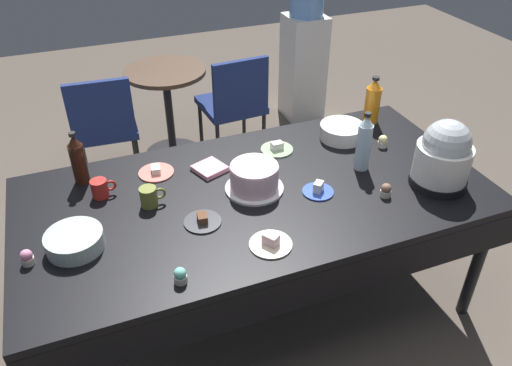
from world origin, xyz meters
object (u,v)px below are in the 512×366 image
cupcake_berry (386,190)px  dessert_plate_sage (277,148)px  slow_cooker (443,156)px  maroon_chair_left (103,123)px  coffee_mug_olive (149,197)px  coffee_mug_red (100,188)px  soda_bottle_water (364,143)px  dessert_plate_cobalt (318,190)px  maroon_chair_right (235,101)px  dessert_plate_coral (156,172)px  water_cooler (304,52)px  cupcake_mint (27,258)px  ceramic_snack_bowl (342,131)px  dessert_plate_charcoal (203,221)px  soda_bottle_cola (78,160)px  potluck_table (256,202)px  cupcake_rose (383,141)px  glass_salad_bowl (75,241)px  cupcake_vanilla (180,276)px  round_cafe_table (168,97)px  soda_bottle_orange_juice (373,101)px  frosted_layer_cake (255,178)px  dessert_plate_cream (271,243)px

cupcake_berry → dessert_plate_sage: bearing=118.4°
slow_cooker → maroon_chair_left: 2.26m
coffee_mug_olive → coffee_mug_red: bearing=142.6°
soda_bottle_water → dessert_plate_cobalt: bearing=-159.2°
dessert_plate_sage → coffee_mug_red: coffee_mug_red is taller
soda_bottle_water → maroon_chair_right: (-0.16, 1.47, -0.40)m
dessert_plate_coral → water_cooler: size_ratio=0.14×
dessert_plate_cobalt → cupcake_mint: cupcake_mint is taller
coffee_mug_olive → maroon_chair_left: 1.43m
ceramic_snack_bowl → dessert_plate_charcoal: ceramic_snack_bowl is taller
slow_cooker → soda_bottle_cola: bearing=157.9°
potluck_table → dessert_plate_sage: size_ratio=12.72×
coffee_mug_olive → maroon_chair_left: maroon_chair_left is taller
ceramic_snack_bowl → cupcake_rose: size_ratio=3.57×
slow_cooker → glass_salad_bowl: (-1.66, 0.16, -0.12)m
soda_bottle_cola → cupcake_berry: bearing=-26.2°
ceramic_snack_bowl → cupcake_vanilla: bearing=-146.1°
slow_cooker → cupcake_berry: 0.31m
ceramic_snack_bowl → round_cafe_table: ceramic_snack_bowl is taller
dessert_plate_coral → dessert_plate_cobalt: bearing=-33.1°
coffee_mug_red → coffee_mug_olive: bearing=-37.4°
round_cafe_table → cupcake_rose: bearing=-61.8°
cupcake_berry → potluck_table: bearing=155.4°
cupcake_mint → soda_bottle_orange_juice: bearing=15.8°
frosted_layer_cake → cupcake_mint: 1.02m
dessert_plate_cobalt → maroon_chair_right: bearing=85.1°
ceramic_snack_bowl → coffee_mug_red: bearing=-176.9°
cupcake_berry → coffee_mug_olive: bearing=162.2°
soda_bottle_water → cupcake_rose: bearing=32.4°
soda_bottle_water → dessert_plate_cream: bearing=-150.1°
frosted_layer_cake → dessert_plate_coral: bearing=143.2°
dessert_plate_charcoal → coffee_mug_olive: size_ratio=1.38×
cupcake_mint → round_cafe_table: bearing=62.2°
cupcake_rose → soda_bottle_cola: size_ratio=0.25×
potluck_table → glass_salad_bowl: size_ratio=9.39×
cupcake_vanilla → round_cafe_table: size_ratio=0.09×
soda_bottle_orange_juice → round_cafe_table: size_ratio=0.39×
dessert_plate_sage → water_cooler: bearing=59.6°
soda_bottle_orange_juice → dessert_plate_sage: bearing=-171.3°
coffee_mug_olive → dessert_plate_cobalt: bearing=-14.2°
ceramic_snack_bowl → maroon_chair_right: maroon_chair_right is taller
ceramic_snack_bowl → coffee_mug_olive: bearing=-168.7°
glass_salad_bowl → ceramic_snack_bowl: (1.45, 0.40, 0.00)m
round_cafe_table → water_cooler: (1.26, 0.26, 0.09)m
dessert_plate_cobalt → slow_cooker: bearing=-14.4°
potluck_table → soda_bottle_cola: size_ratio=8.13×
potluck_table → round_cafe_table: potluck_table is taller
round_cafe_table → dessert_plate_charcoal: bearing=-97.8°
dessert_plate_sage → cupcake_vanilla: 1.04m
cupcake_berry → water_cooler: 2.31m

